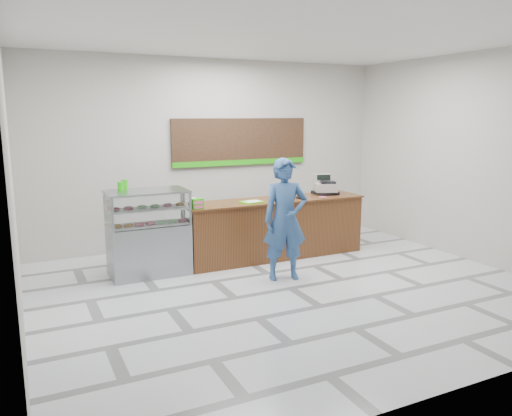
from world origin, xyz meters
name	(u,v)px	position (x,y,z in m)	size (l,w,h in m)	color
floor	(291,288)	(0.00, 0.00, 0.00)	(7.00, 7.00, 0.00)	silver
back_wall	(214,153)	(0.00, 3.00, 1.75)	(7.00, 7.00, 0.00)	#B8B3A9
ceiling	(294,35)	(0.00, 0.00, 3.50)	(7.00, 7.00, 0.00)	silver
sales_counter	(275,228)	(0.55, 1.55, 0.52)	(3.26, 0.76, 1.03)	brown
display_case	(148,232)	(-1.67, 1.55, 0.68)	(1.22, 0.72, 1.33)	gray
menu_board	(241,143)	(0.55, 2.96, 1.93)	(2.80, 0.06, 0.90)	black
cash_register	(325,187)	(1.64, 1.64, 1.17)	(0.50, 0.51, 0.36)	black
card_terminal	(301,198)	(0.97, 1.38, 1.05)	(0.08, 0.16, 0.04)	black
serving_tray	(252,202)	(0.05, 1.43, 1.04)	(0.39, 0.31, 0.02)	#55DA0C
napkin_box	(193,202)	(-0.95, 1.51, 1.10)	(0.15, 0.15, 0.13)	white
straw_cup	(188,201)	(-0.95, 1.74, 1.09)	(0.08, 0.08, 0.12)	silver
promo_box	(197,204)	(-0.95, 1.28, 1.11)	(0.18, 0.12, 0.16)	#25B20F
donut_decal	(323,197)	(1.43, 1.39, 1.03)	(0.15, 0.15, 0.00)	#CF566D
green_cup_left	(121,187)	(-2.04, 1.64, 1.40)	(0.09, 0.09, 0.14)	#25B20F
green_cup_right	(125,185)	(-1.95, 1.80, 1.40)	(0.10, 0.10, 0.15)	#25B20F
customer	(285,219)	(0.14, 0.44, 0.92)	(0.67, 0.44, 1.84)	#2D4F83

